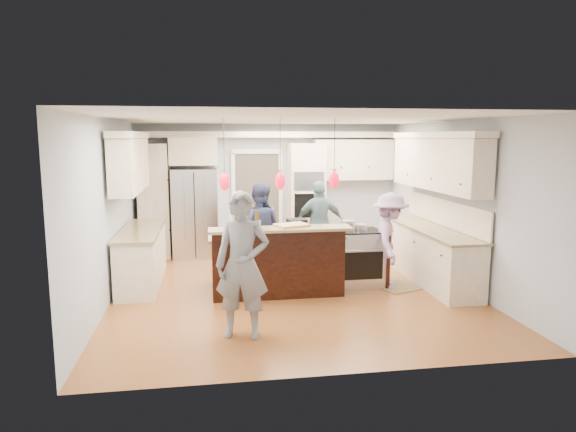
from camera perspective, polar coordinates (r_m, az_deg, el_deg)
name	(u,v)px	position (r m, az deg, el deg)	size (l,w,h in m)	color
ground_plane	(291,290)	(8.30, 0.38, -8.24)	(6.00, 6.00, 0.00)	#A9672E
room_shell	(292,177)	(7.96, 0.40, 4.38)	(5.54, 6.04, 2.72)	#B2BCC6
refrigerator	(195,213)	(10.59, -10.29, 0.32)	(0.90, 0.70, 1.80)	#B7B7BC
oven_column	(306,199)	(10.77, 2.01, 1.95)	(0.72, 0.69, 2.30)	#FDEBCD
back_upper_cabinets	(234,174)	(10.63, -6.04, 4.63)	(5.30, 0.61, 2.54)	#FDEBCD
right_counter_run	(430,219)	(9.06, 15.51, -0.27)	(0.64, 3.10, 2.51)	#FDEBCD
left_cabinets	(138,221)	(8.82, -16.38, -0.54)	(0.64, 2.30, 2.51)	#FDEBCD
kitchen_island	(275,260)	(8.21, -1.41, -4.92)	(2.10, 1.46, 1.12)	black
island_range	(359,258)	(8.58, 7.92, -4.60)	(0.82, 0.71, 0.92)	#B7B7BC
pendant_lights	(280,181)	(7.42, -0.87, 3.95)	(1.75, 0.15, 1.03)	black
person_bar_end	(242,265)	(6.24, -5.10, -5.46)	(0.65, 0.43, 1.80)	slate
person_far_left	(259,229)	(9.08, -3.21, -1.47)	(0.79, 0.62, 1.63)	navy
person_far_right	(320,223)	(9.80, 3.55, -0.80)	(0.94, 0.39, 1.61)	slate
person_range_side	(390,241)	(8.45, 11.26, -2.69)	(1.00, 0.58, 1.55)	#B08BBC
floor_rug	(390,283)	(8.84, 11.26, -7.30)	(0.74, 1.08, 0.01)	olive
water_bottle	(232,218)	(7.45, -6.26, -0.18)	(0.07, 0.07, 0.31)	silver
beer_bottle_a	(237,220)	(7.39, -5.73, -0.46)	(0.06, 0.06, 0.25)	#462D0C
beer_bottle_b	(241,221)	(7.28, -5.20, -0.52)	(0.07, 0.07, 0.27)	#462D0C
beer_bottle_c	(257,219)	(7.52, -3.47, -0.34)	(0.06, 0.06, 0.24)	#462D0C
drink_can	(259,225)	(7.37, -3.30, -0.98)	(0.07, 0.07, 0.12)	#B7B7BC
cutting_board	(292,225)	(7.58, 0.42, -1.03)	(0.47, 0.33, 0.04)	tan
pot_large	(348,224)	(8.61, 6.64, -0.93)	(0.23, 0.23, 0.13)	#B7B7BC
pot_small	(361,227)	(8.49, 8.14, -1.22)	(0.19, 0.19, 0.10)	#B7B7BC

